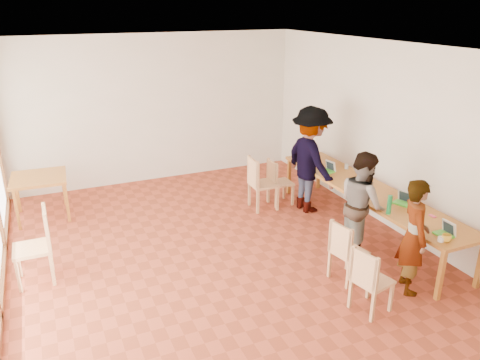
{
  "coord_description": "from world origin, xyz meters",
  "views": [
    {
      "loc": [
        -2.15,
        -5.35,
        3.55
      ],
      "look_at": [
        0.41,
        0.54,
        1.1
      ],
      "focal_mm": 35.0,
      "sensor_mm": 36.0,
      "label": 1
    }
  ],
  "objects": [
    {
      "name": "yellow_mug",
      "position": [
        2.28,
        -1.62,
        0.8
      ],
      "size": [
        0.15,
        0.15,
        0.09
      ],
      "primitive_type": "imported",
      "rotation": [
        0.0,
        0.0,
        -0.36
      ],
      "color": "yellow",
      "rests_on": "communal_table"
    },
    {
      "name": "condiment_cup",
      "position": [
        2.23,
        -1.59,
        0.78
      ],
      "size": [
        0.08,
        0.08,
        0.06
      ],
      "primitive_type": "cylinder",
      "color": "white",
      "rests_on": "communal_table"
    },
    {
      "name": "chair_spare",
      "position": [
        -2.39,
        0.76,
        0.63
      ],
      "size": [
        0.48,
        0.48,
        0.55
      ],
      "rotation": [
        0.0,
        0.0,
        3.14
      ],
      "color": "#E3AB71",
      "rests_on": "ground"
    },
    {
      "name": "person_near",
      "position": [
        1.98,
        -1.39,
        0.77
      ],
      "size": [
        0.57,
        0.66,
        1.54
      ],
      "primitive_type": "imported",
      "rotation": [
        0.0,
        0.0,
        1.14
      ],
      "color": "gray",
      "rests_on": "ground"
    },
    {
      "name": "laptop_far",
      "position": [
        2.39,
        1.15,
        0.8
      ],
      "size": [
        0.24,
        0.26,
        0.19
      ],
      "rotation": [
        0.0,
        0.0,
        0.23
      ],
      "color": "#4ECB36",
      "rests_on": "communal_table"
    },
    {
      "name": "laptop_near",
      "position": [
        2.41,
        -1.49,
        0.8
      ],
      "size": [
        0.2,
        0.23,
        0.19
      ],
      "rotation": [
        0.0,
        0.0,
        0.01
      ],
      "color": "#4ECB36",
      "rests_on": "communal_table"
    },
    {
      "name": "person_mid",
      "position": [
        1.97,
        -0.35,
        0.8
      ],
      "size": [
        0.75,
        0.88,
        1.59
      ],
      "primitive_type": "imported",
      "rotation": [
        0.0,
        0.0,
        1.36
      ],
      "color": "gray",
      "rests_on": "ground"
    },
    {
      "name": "person_far",
      "position": [
        2.11,
        1.32,
        0.95
      ],
      "size": [
        0.76,
        1.26,
        1.9
      ],
      "primitive_type": "imported",
      "rotation": [
        0.0,
        0.0,
        1.62
      ],
      "color": "gray",
      "rests_on": "ground"
    },
    {
      "name": "wall_right",
      "position": [
        3.0,
        0.0,
        1.5
      ],
      "size": [
        0.1,
        8.0,
        3.0
      ],
      "primitive_type": "cube",
      "color": "silver",
      "rests_on": "ground"
    },
    {
      "name": "wall_back",
      "position": [
        0.0,
        4.0,
        1.5
      ],
      "size": [
        6.0,
        0.1,
        3.0
      ],
      "primitive_type": "cube",
      "color": "silver",
      "rests_on": "ground"
    },
    {
      "name": "black_pouch",
      "position": [
        2.42,
        0.3,
        0.8
      ],
      "size": [
        0.16,
        0.26,
        0.09
      ],
      "primitive_type": "cube",
      "color": "black",
      "rests_on": "communal_table"
    },
    {
      "name": "side_table",
      "position": [
        -2.33,
        2.92,
        0.67
      ],
      "size": [
        0.9,
        0.9,
        0.75
      ],
      "rotation": [
        0.0,
        0.0,
        -0.05
      ],
      "color": "#B87229",
      "rests_on": "ground"
    },
    {
      "name": "chair_far",
      "position": [
        1.28,
        1.71,
        0.6
      ],
      "size": [
        0.47,
        0.47,
        0.52
      ],
      "rotation": [
        0.0,
        0.0,
        -0.03
      ],
      "color": "#E3AB71",
      "rests_on": "ground"
    },
    {
      "name": "laptop_mid",
      "position": [
        2.62,
        -0.48,
        0.81
      ],
      "size": [
        0.28,
        0.29,
        0.2
      ],
      "rotation": [
        0.0,
        0.0,
        0.38
      ],
      "color": "#4ECB36",
      "rests_on": "communal_table"
    },
    {
      "name": "chair_empty",
      "position": [
        1.68,
        1.77,
        0.52
      ],
      "size": [
        0.41,
        0.41,
        0.46
      ],
      "rotation": [
        0.0,
        0.0,
        -0.02
      ],
      "color": "#E3AB71",
      "rests_on": "ground"
    },
    {
      "name": "pink_phone",
      "position": [
        2.68,
        -1.0,
        0.76
      ],
      "size": [
        0.05,
        0.1,
        0.01
      ],
      "primitive_type": "cube",
      "color": "#E33F60",
      "rests_on": "communal_table"
    },
    {
      "name": "ceiling",
      "position": [
        0.0,
        0.0,
        3.02
      ],
      "size": [
        6.0,
        8.0,
        0.04
      ],
      "primitive_type": "cube",
      "color": "white",
      "rests_on": "wall_back"
    },
    {
      "name": "clear_glass",
      "position": [
        2.76,
        1.15,
        0.8
      ],
      "size": [
        0.07,
        0.07,
        0.09
      ],
      "primitive_type": "cylinder",
      "color": "silver",
      "rests_on": "communal_table"
    },
    {
      "name": "chair_near",
      "position": [
        1.15,
        -1.58,
        0.53
      ],
      "size": [
        0.48,
        0.48,
        0.46
      ],
      "rotation": [
        0.0,
        0.0,
        0.22
      ],
      "color": "#E3AB71",
      "rests_on": "ground"
    },
    {
      "name": "chair_mid",
      "position": [
        1.3,
        -0.89,
        0.53
      ],
      "size": [
        0.47,
        0.47,
        0.46
      ],
      "rotation": [
        0.0,
        0.0,
        0.17
      ],
      "color": "#E3AB71",
      "rests_on": "ground"
    },
    {
      "name": "communal_table",
      "position": [
        2.5,
        0.2,
        0.7
      ],
      "size": [
        0.8,
        4.0,
        0.75
      ],
      "color": "#B87229",
      "rests_on": "ground"
    },
    {
      "name": "ground",
      "position": [
        0.0,
        0.0,
        0.0
      ],
      "size": [
        8.0,
        8.0,
        0.0
      ],
      "primitive_type": "plane",
      "color": "#A54127",
      "rests_on": "ground"
    },
    {
      "name": "green_bottle",
      "position": [
        2.17,
        -0.68,
        0.89
      ],
      "size": [
        0.07,
        0.07,
        0.28
      ],
      "primitive_type": "cylinder",
      "color": "#187938",
      "rests_on": "communal_table"
    }
  ]
}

